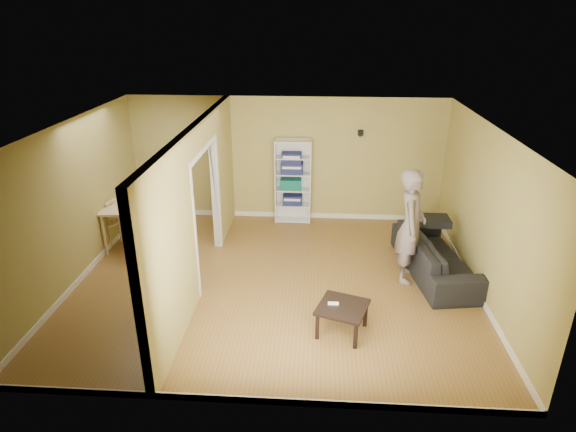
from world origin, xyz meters
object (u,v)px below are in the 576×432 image
object	(u,v)px
chair_near	(135,236)
chair_far	(156,209)
bookshelf	(293,181)
sofa	(436,250)
chair_left	(107,221)
dining_table	(141,210)
coffee_table	(342,310)
person	(412,217)

from	to	relation	value
chair_near	chair_far	world-z (taller)	chair_far
bookshelf	chair_far	distance (m)	2.86
chair_far	sofa	bearing A→B (deg)	140.98
chair_far	chair_left	bearing A→B (deg)	12.32
dining_table	chair_far	world-z (taller)	chair_far
chair_left	chair_near	bearing A→B (deg)	68.99
coffee_table	chair_near	bearing A→B (deg)	151.64
person	dining_table	world-z (taller)	person
dining_table	chair_far	size ratio (longest dim) A/B	1.33
bookshelf	dining_table	bearing A→B (deg)	-152.64
coffee_table	chair_near	xyz separation A→B (m)	(-3.62, 1.95, 0.10)
sofa	dining_table	size ratio (longest dim) A/B	1.72
person	chair_left	world-z (taller)	person
chair_far	person	bearing A→B (deg)	137.15
sofa	chair_left	xyz separation A→B (m)	(-6.03, 0.75, 0.03)
sofa	chair_far	world-z (taller)	chair_far
bookshelf	chair_near	bearing A→B (deg)	-144.02
dining_table	chair_left	xyz separation A→B (m)	(-0.71, 0.04, -0.28)
bookshelf	chair_far	world-z (taller)	bookshelf
bookshelf	chair_left	world-z (taller)	bookshelf
sofa	person	xyz separation A→B (m)	(-0.52, -0.21, 0.69)
coffee_table	sofa	bearing A→B (deg)	47.28
bookshelf	chair_near	distance (m)	3.38
chair_near	chair_far	distance (m)	1.17
sofa	chair_near	bearing A→B (deg)	79.62
person	chair_left	distance (m)	5.64
coffee_table	chair_far	xyz separation A→B (m)	(-3.61, 3.12, 0.13)
person	dining_table	distance (m)	4.90
sofa	chair_left	size ratio (longest dim) A/B	2.45
chair_far	coffee_table	bearing A→B (deg)	114.37
chair_near	chair_far	size ratio (longest dim) A/B	0.93
person	chair_left	xyz separation A→B (m)	(-5.52, 0.96, -0.66)
chair_left	chair_far	world-z (taller)	chair_far
person	coffee_table	bearing A→B (deg)	156.63
sofa	bookshelf	distance (m)	3.36
chair_left	chair_near	world-z (taller)	chair_near
person	chair_far	xyz separation A→B (m)	(-4.75, 1.54, -0.63)
chair_near	dining_table	bearing A→B (deg)	82.45
dining_table	chair_far	xyz separation A→B (m)	(0.05, 0.63, -0.25)
person	coffee_table	xyz separation A→B (m)	(-1.14, -1.57, -0.76)
bookshelf	coffee_table	bearing A→B (deg)	-77.11
sofa	chair_far	size ratio (longest dim) A/B	2.28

